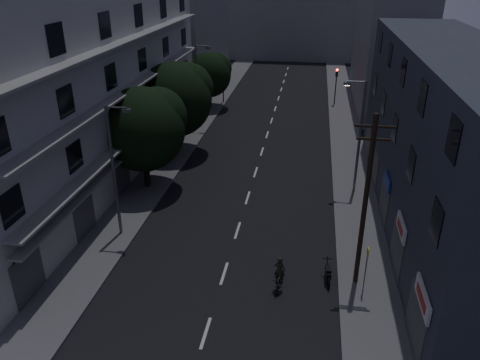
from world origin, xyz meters
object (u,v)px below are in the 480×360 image
(motorcycle, at_px, (328,274))
(bus_stop_sign, at_px, (367,262))
(utility_pole, at_px, (366,200))
(cyclist, at_px, (279,278))

(motorcycle, bearing_deg, bus_stop_sign, -27.56)
(utility_pole, distance_m, cyclist, 5.83)
(utility_pole, xyz_separation_m, motorcycle, (-1.42, -0.00, -4.42))
(motorcycle, bearing_deg, cyclist, -160.60)
(bus_stop_sign, height_order, cyclist, bus_stop_sign)
(motorcycle, height_order, cyclist, cyclist)
(motorcycle, distance_m, cyclist, 2.69)
(utility_pole, bearing_deg, cyclist, -164.35)
(utility_pole, distance_m, motorcycle, 4.64)
(utility_pole, relative_size, motorcycle, 5.11)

